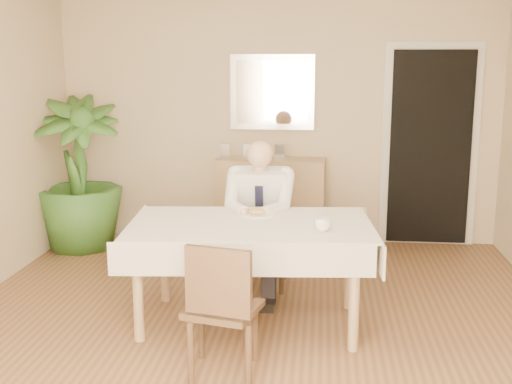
# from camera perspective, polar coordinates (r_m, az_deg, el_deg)

# --- Properties ---
(room) EXTENTS (5.00, 5.02, 2.60)m
(room) POSITION_cam_1_polar(r_m,az_deg,el_deg) (4.18, -0.50, 3.72)
(room) COLOR brown
(room) RESTS_ON ground
(window) EXTENTS (1.34, 0.04, 1.44)m
(window) POSITION_cam_1_polar(r_m,az_deg,el_deg) (1.76, -9.53, -2.67)
(window) COLOR silver
(window) RESTS_ON room
(doorway) EXTENTS (0.96, 0.07, 2.10)m
(doorway) POSITION_cam_1_polar(r_m,az_deg,el_deg) (6.73, 15.20, 3.79)
(doorway) COLOR silver
(doorway) RESTS_ON ground
(mirror) EXTENTS (0.86, 0.04, 0.76)m
(mirror) POSITION_cam_1_polar(r_m,az_deg,el_deg) (6.62, 1.45, 8.85)
(mirror) COLOR silver
(mirror) RESTS_ON room
(dining_table) EXTENTS (1.80, 1.16, 0.75)m
(dining_table) POSITION_cam_1_polar(r_m,az_deg,el_deg) (4.54, -0.50, -3.80)
(dining_table) COLOR tan
(dining_table) RESTS_ON ground
(chair_far) EXTENTS (0.44, 0.44, 0.91)m
(chair_far) POSITION_cam_1_polar(r_m,az_deg,el_deg) (5.42, 0.55, -2.87)
(chair_far) COLOR #3D2919
(chair_far) RESTS_ON ground
(chair_near) EXTENTS (0.48, 0.49, 0.85)m
(chair_near) POSITION_cam_1_polar(r_m,az_deg,el_deg) (3.83, -3.10, -9.89)
(chair_near) COLOR #3D2919
(chair_near) RESTS_ON ground
(seated_man) EXTENTS (0.48, 0.72, 1.24)m
(seated_man) POSITION_cam_1_polar(r_m,az_deg,el_deg) (5.10, 0.24, -1.77)
(seated_man) COLOR white
(seated_man) RESTS_ON ground
(plate) EXTENTS (0.26, 0.26, 0.02)m
(plate) POSITION_cam_1_polar(r_m,az_deg,el_deg) (4.73, 0.15, -1.97)
(plate) COLOR white
(plate) RESTS_ON dining_table
(food) EXTENTS (0.14, 0.14, 0.06)m
(food) POSITION_cam_1_polar(r_m,az_deg,el_deg) (4.73, 0.15, -1.71)
(food) COLOR olive
(food) RESTS_ON dining_table
(knife) EXTENTS (0.01, 0.13, 0.01)m
(knife) POSITION_cam_1_polar(r_m,az_deg,el_deg) (4.67, 0.56, -1.96)
(knife) COLOR silver
(knife) RESTS_ON dining_table
(fork) EXTENTS (0.01, 0.13, 0.01)m
(fork) POSITION_cam_1_polar(r_m,az_deg,el_deg) (4.68, -0.41, -1.93)
(fork) COLOR silver
(fork) RESTS_ON dining_table
(coffee_mug) EXTENTS (0.15, 0.15, 0.09)m
(coffee_mug) POSITION_cam_1_polar(r_m,az_deg,el_deg) (4.32, 5.93, -2.88)
(coffee_mug) COLOR white
(coffee_mug) RESTS_ON dining_table
(sideboard) EXTENTS (1.13, 0.44, 0.89)m
(sideboard) POSITION_cam_1_polar(r_m,az_deg,el_deg) (6.62, 1.30, -0.82)
(sideboard) COLOR tan
(sideboard) RESTS_ON ground
(photo_frame_left) EXTENTS (0.10, 0.02, 0.14)m
(photo_frame_left) POSITION_cam_1_polar(r_m,az_deg,el_deg) (6.61, -2.78, 3.69)
(photo_frame_left) COLOR silver
(photo_frame_left) RESTS_ON sideboard
(photo_frame_center) EXTENTS (0.10, 0.02, 0.14)m
(photo_frame_center) POSITION_cam_1_polar(r_m,az_deg,el_deg) (6.58, -0.70, 3.67)
(photo_frame_center) COLOR silver
(photo_frame_center) RESTS_ON sideboard
(photo_frame_right) EXTENTS (0.10, 0.02, 0.14)m
(photo_frame_right) POSITION_cam_1_polar(r_m,az_deg,el_deg) (6.58, 2.12, 3.66)
(photo_frame_right) COLOR silver
(photo_frame_right) RESTS_ON sideboard
(potted_palm) EXTENTS (1.13, 1.13, 1.53)m
(potted_palm) POSITION_cam_1_polar(r_m,az_deg,el_deg) (6.62, -15.56, 1.60)
(potted_palm) COLOR #315E20
(potted_palm) RESTS_ON ground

